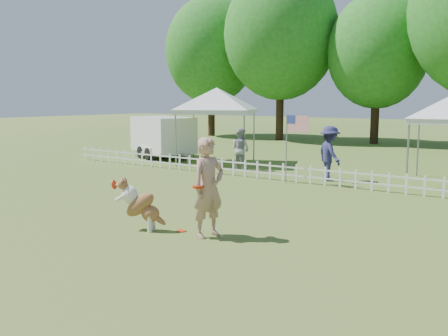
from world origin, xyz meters
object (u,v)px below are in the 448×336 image
Objects in this scene: cargo_trailer at (163,137)px; flag_pole at (286,149)px; canopy_tent_left at (217,127)px; dog at (141,205)px; spectator_b at (330,153)px; frisbee_on_turf at (181,231)px; spectator_a at (240,149)px; handler at (208,187)px.

cargo_trailer is 8.37m from flag_pole.
flag_pole is at bearing 3.69° from cargo_trailer.
canopy_tent_left reaches higher than cargo_trailer.
spectator_b is at bearing 64.50° from dog.
frisbee_on_turf is 0.06× the size of canopy_tent_left.
canopy_tent_left reaches higher than spectator_a.
canopy_tent_left is at bearing 49.64° from handler.
dog is at bearing -26.64° from cargo_trailer.
flag_pole reaches higher than frisbee_on_turf.
cargo_trailer is 8.99m from spectator_b.
canopy_tent_left is 3.20m from cargo_trailer.
cargo_trailer reaches higher than spectator_b.
canopy_tent_left is 5.93m from spectator_b.
cargo_trailer is at bearing 154.55° from canopy_tent_left.
dog is 10.98m from canopy_tent_left.
dog is 1.00m from frisbee_on_turf.
dog is at bearing 125.72° from spectator_b.
cargo_trailer is 2.40× the size of spectator_b.
dog is 0.67× the size of spectator_a.
cargo_trailer reaches higher than frisbee_on_turf.
canopy_tent_left is at bearing 122.48° from frisbee_on_turf.
dog is at bearing 114.33° from spectator_a.
spectator_b is (5.71, -1.44, -0.64)m from canopy_tent_left.
frisbee_on_turf is at bearing -75.74° from flag_pole.
canopy_tent_left reaches higher than handler.
dog is 12.78m from cargo_trailer.
cargo_trailer is (-3.14, 0.07, -0.59)m from canopy_tent_left.
dog is 0.59× the size of spectator_b.
frisbee_on_turf is at bearing -22.98° from cargo_trailer.
flag_pole is 3.28m from spectator_a.
canopy_tent_left is at bearing 155.11° from flag_pole.
spectator_a is at bearing 89.12° from dog.
flag_pole reaches higher than cargo_trailer.
handler reaches higher than spectator_a.
handler is 9.37m from spectator_a.
canopy_tent_left is (-6.57, 9.21, 0.56)m from handler.
spectator_b is (8.86, -1.51, -0.05)m from cargo_trailer.
spectator_a is (5.06, -1.16, -0.17)m from cargo_trailer.
frisbee_on_turf is 9.10m from spectator_a.
handler is 1.24× the size of spectator_a.
spectator_a is (-3.22, 8.56, 0.26)m from dog.
handler is at bearing 135.98° from spectator_b.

